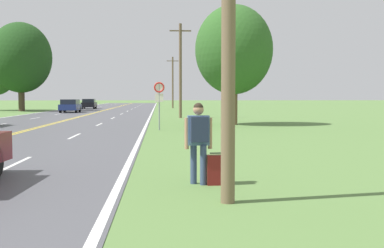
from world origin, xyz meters
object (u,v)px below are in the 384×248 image
Objects in this scene: tree_right_cluster at (21,58)px; suitcase at (216,170)px; tree_behind_sign at (234,50)px; car_black_sedan_receding at (89,104)px; hitchhiker_person at (199,135)px; car_dark_blue_hatchback_mid_far at (70,105)px; traffic_sign at (159,94)px.

suitcase is at bearing -70.24° from tree_right_cluster.
tree_behind_sign is 41.46m from car_black_sedan_receding.
car_black_sedan_receding is (6.63, 9.69, -5.67)m from tree_right_cluster.
car_black_sedan_receding is at bearing 8.17° from suitcase.
hitchhiker_person is at bearing 79.67° from suitcase.
traffic_sign is at bearing -161.49° from car_dark_blue_hatchback_mid_far.
traffic_sign reaches higher than car_black_sedan_receding.
hitchhiker_person is 2.52× the size of suitcase.
suitcase is 0.15× the size of car_black_sedan_receding.
car_black_sedan_receding is (-9.95, 43.19, -1.21)m from traffic_sign.
tree_behind_sign is (3.54, 20.54, 4.43)m from suitcase.
tree_right_cluster is 2.63× the size of car_dark_blue_hatchback_mid_far.
car_dark_blue_hatchback_mid_far is 14.93m from car_black_sedan_receding.
tree_behind_sign is (4.71, 4.61, 2.78)m from traffic_sign.
hitchhiker_person is 45.41m from car_dark_blue_hatchback_mid_far.
traffic_sign is (-0.82, 15.87, 0.92)m from hitchhiker_person.
car_black_sedan_receding is at bearing 55.62° from tree_right_cluster.
traffic_sign is 7.16m from tree_behind_sign.
suitcase is 0.26× the size of traffic_sign.
tree_right_cluster is at bearing 143.44° from car_black_sedan_receding.
suitcase is 21.30m from tree_behind_sign.
suitcase is (0.36, -0.05, -0.72)m from hitchhiker_person.
suitcase is at bearing -99.77° from tree_behind_sign.
traffic_sign is 29.95m from car_dark_blue_hatchback_mid_far.
car_black_sedan_receding is (-14.66, 38.58, -4.00)m from tree_behind_sign.
tree_behind_sign reaches higher than car_black_sedan_receding.
car_dark_blue_hatchback_mid_far is 0.91× the size of car_black_sedan_receding.
tree_behind_sign is at bearing 44.40° from traffic_sign.
hitchhiker_person reaches higher than car_black_sedan_receding.
traffic_sign is at bearing -169.21° from car_black_sedan_receding.
traffic_sign is 0.24× the size of tree_right_cluster.
tree_behind_sign is 0.71× the size of tree_right_cluster.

